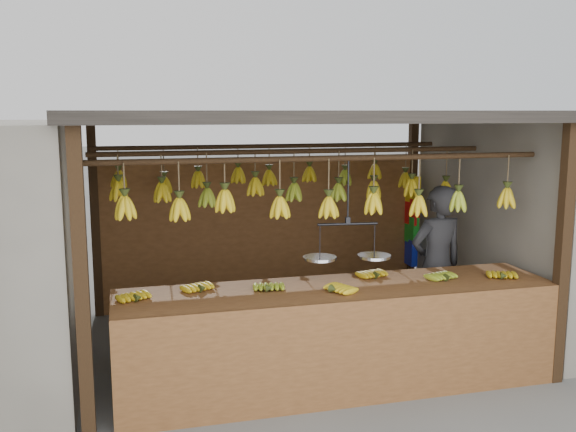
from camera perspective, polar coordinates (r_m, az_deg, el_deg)
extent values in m
plane|color=#5B5B57|center=(6.82, 0.66, -11.24)|extent=(80.00, 80.00, 0.00)
cube|color=black|center=(4.83, -17.88, -6.09)|extent=(0.10, 0.10, 2.30)
cube|color=black|center=(6.08, 23.22, -3.27)|extent=(0.10, 0.10, 2.30)
cube|color=black|center=(7.76, -16.77, -0.32)|extent=(0.10, 0.10, 2.30)
cube|color=black|center=(8.60, 10.91, 0.82)|extent=(0.10, 0.10, 2.30)
cube|color=black|center=(6.39, 0.70, 8.91)|extent=(4.30, 3.30, 0.10)
cylinder|color=black|center=(5.45, 3.51, 5.13)|extent=(4.00, 0.05, 0.05)
cylinder|color=black|center=(6.40, 0.69, 5.77)|extent=(4.00, 0.05, 0.05)
cylinder|color=black|center=(7.37, -1.40, 6.24)|extent=(4.00, 0.05, 0.05)
cube|color=brown|center=(7.99, -2.20, -1.48)|extent=(4.00, 0.06, 1.80)
cube|color=brown|center=(5.58, 4.52, -6.69)|extent=(3.81, 0.85, 0.08)
cube|color=brown|center=(5.33, 6.00, -12.13)|extent=(3.81, 0.04, 0.90)
cube|color=black|center=(5.09, -14.21, -13.96)|extent=(0.07, 0.07, 0.82)
cube|color=black|center=(6.23, 21.79, -9.97)|extent=(0.07, 0.07, 0.82)
cube|color=black|center=(5.78, -14.31, -11.07)|extent=(0.07, 0.07, 0.82)
cube|color=black|center=(6.81, 18.04, -8.12)|extent=(0.07, 0.07, 0.82)
ellipsoid|color=gold|center=(5.24, -13.16, -7.18)|extent=(0.26, 0.29, 0.06)
ellipsoid|color=gold|center=(5.41, -7.59, -6.47)|extent=(0.26, 0.29, 0.06)
ellipsoid|color=#92A523|center=(5.37, -1.68, -6.53)|extent=(0.22, 0.27, 0.06)
ellipsoid|color=gold|center=(5.35, 4.06, -6.60)|extent=(0.30, 0.27, 0.06)
ellipsoid|color=gold|center=(5.85, 7.98, -5.29)|extent=(0.23, 0.28, 0.06)
ellipsoid|color=#92A523|center=(5.89, 14.02, -5.38)|extent=(0.24, 0.28, 0.06)
ellipsoid|color=gold|center=(6.07, 18.64, -5.16)|extent=(0.25, 0.29, 0.06)
ellipsoid|color=gold|center=(5.17, -14.27, 0.71)|extent=(0.16, 0.16, 0.28)
ellipsoid|color=gold|center=(5.21, -9.61, 0.57)|extent=(0.16, 0.16, 0.28)
ellipsoid|color=gold|center=(5.29, -5.63, 1.34)|extent=(0.16, 0.16, 0.28)
ellipsoid|color=gold|center=(5.34, -0.73, 0.78)|extent=(0.16, 0.16, 0.28)
ellipsoid|color=gold|center=(5.47, 3.61, 0.79)|extent=(0.16, 0.16, 0.28)
ellipsoid|color=gold|center=(5.61, 7.60, 1.10)|extent=(0.16, 0.16, 0.28)
ellipsoid|color=gold|center=(5.81, 11.51, 0.89)|extent=(0.16, 0.16, 0.28)
ellipsoid|color=#92A523|center=(6.02, 14.88, 1.27)|extent=(0.16, 0.16, 0.28)
ellipsoid|color=gold|center=(6.21, 18.86, 1.52)|extent=(0.16, 0.16, 0.28)
ellipsoid|color=gold|center=(6.16, -14.81, 2.16)|extent=(0.16, 0.16, 0.28)
ellipsoid|color=gold|center=(6.20, -11.13, 2.05)|extent=(0.16, 0.16, 0.28)
ellipsoid|color=#92A523|center=(6.24, -7.20, 1.63)|extent=(0.16, 0.16, 0.28)
ellipsoid|color=gold|center=(6.36, -2.93, 2.63)|extent=(0.16, 0.16, 0.28)
ellipsoid|color=#92A523|center=(6.42, 0.53, 2.13)|extent=(0.16, 0.16, 0.28)
ellipsoid|color=#92A523|center=(6.54, 4.51, 2.13)|extent=(0.16, 0.16, 0.28)
ellipsoid|color=gold|center=(6.76, 7.63, 2.32)|extent=(0.16, 0.16, 0.28)
ellipsoid|color=gold|center=(6.86, 10.92, 2.48)|extent=(0.16, 0.16, 0.28)
ellipsoid|color=gold|center=(7.07, 13.83, 2.27)|extent=(0.16, 0.16, 0.28)
ellipsoid|color=gold|center=(7.22, -14.79, 3.20)|extent=(0.16, 0.16, 0.28)
ellipsoid|color=gold|center=(7.23, -10.94, 2.72)|extent=(0.16, 0.16, 0.28)
ellipsoid|color=gold|center=(7.20, -7.98, 3.23)|extent=(0.16, 0.16, 0.28)
ellipsoid|color=gold|center=(7.35, -4.45, 3.64)|extent=(0.16, 0.16, 0.28)
ellipsoid|color=gold|center=(7.38, -1.68, 3.43)|extent=(0.16, 0.16, 0.28)
ellipsoid|color=gold|center=(7.50, 1.91, 3.74)|extent=(0.16, 0.16, 0.28)
ellipsoid|color=#92A523|center=(7.67, 5.08, 3.42)|extent=(0.16, 0.16, 0.28)
ellipsoid|color=gold|center=(7.81, 7.73, 3.95)|extent=(0.16, 0.16, 0.28)
ellipsoid|color=gold|center=(7.92, 10.38, 3.18)|extent=(0.16, 0.16, 0.28)
cylinder|color=black|center=(5.54, 5.37, 2.20)|extent=(0.02, 0.02, 0.57)
cylinder|color=black|center=(5.58, 5.32, -0.71)|extent=(0.53, 0.09, 0.02)
cylinder|color=silver|center=(5.59, 2.84, -3.81)|extent=(0.29, 0.29, 0.02)
cylinder|color=silver|center=(5.70, 7.67, -3.62)|extent=(0.29, 0.29, 0.02)
imported|color=#262628|center=(6.78, 13.08, -4.29)|extent=(0.65, 0.47, 1.66)
cube|color=yellow|center=(8.40, 11.04, 2.38)|extent=(0.08, 0.26, 0.34)
cube|color=red|center=(8.44, 10.98, 0.40)|extent=(0.08, 0.26, 0.34)
cube|color=#199926|center=(8.48, 10.93, -1.16)|extent=(0.08, 0.26, 0.34)
cube|color=#1426BF|center=(8.54, 10.87, -3.16)|extent=(0.08, 0.26, 0.34)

